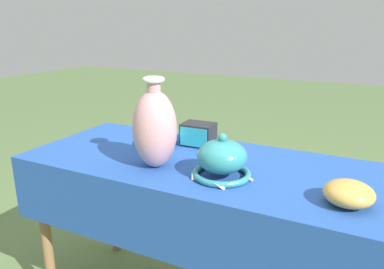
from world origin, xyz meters
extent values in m
cylinder|color=olive|center=(-0.61, -0.23, 0.34)|extent=(0.04, 0.04, 0.67)
cylinder|color=olive|center=(-0.61, 0.23, 0.34)|extent=(0.04, 0.04, 0.67)
cylinder|color=olive|center=(0.61, 0.23, 0.34)|extent=(0.04, 0.04, 0.67)
cube|color=olive|center=(0.00, 0.00, 0.69)|extent=(1.32, 0.55, 0.03)
cube|color=#234C9E|center=(0.00, 0.00, 0.70)|extent=(1.34, 0.57, 0.01)
cube|color=#234C9E|center=(0.00, -0.29, 0.58)|extent=(1.34, 0.01, 0.25)
ellipsoid|color=#D19399|center=(-0.11, -0.12, 0.85)|extent=(0.16, 0.16, 0.28)
cylinder|color=#D19399|center=(-0.11, -0.12, 1.00)|extent=(0.05, 0.05, 0.04)
torus|color=white|center=(-0.11, -0.12, 1.02)|extent=(0.08, 0.08, 0.02)
torus|color=teal|center=(0.14, -0.10, 0.72)|extent=(0.20, 0.20, 0.02)
ellipsoid|color=teal|center=(0.14, -0.10, 0.78)|extent=(0.17, 0.17, 0.11)
sphere|color=teal|center=(0.14, -0.10, 0.85)|extent=(0.03, 0.03, 0.03)
cone|color=white|center=(0.24, -0.10, 0.72)|extent=(0.01, 0.04, 0.03)
cone|color=white|center=(0.17, -0.01, 0.72)|extent=(0.04, 0.02, 0.03)
cone|color=white|center=(0.05, -0.05, 0.72)|extent=(0.03, 0.04, 0.03)
cone|color=white|center=(0.05, -0.16, 0.72)|extent=(0.03, 0.04, 0.03)
cone|color=white|center=(0.17, -0.20, 0.72)|extent=(0.04, 0.02, 0.03)
cube|color=#232328|center=(-0.08, 0.17, 0.75)|extent=(0.14, 0.10, 0.09)
cube|color=teal|center=(-0.08, 0.12, 0.75)|extent=(0.12, 0.01, 0.08)
ellipsoid|color=white|center=(-0.23, 0.07, 0.74)|extent=(0.16, 0.16, 0.07)
ellipsoid|color=gold|center=(0.53, -0.13, 0.74)|extent=(0.14, 0.14, 0.07)
camera|label=1|loc=(0.57, -1.19, 1.21)|focal=35.00mm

